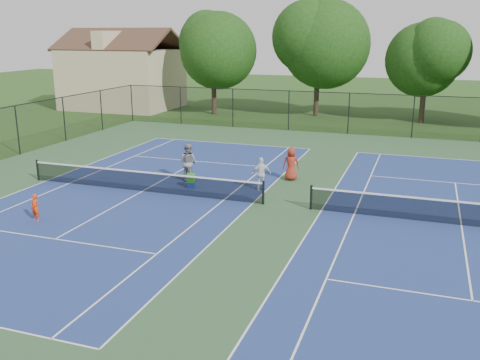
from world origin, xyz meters
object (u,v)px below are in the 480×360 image
(ball_crate, at_px, (191,185))
(ball_hopper, at_px, (191,178))
(instructor, at_px, (188,162))
(tree_back_a, at_px, (213,46))
(clapboard_house, at_px, (123,76))
(child_player, at_px, (35,208))
(bystander_c, at_px, (291,164))
(tree_back_b, at_px, (319,40))
(tree_back_c, at_px, (427,55))
(bystander_a, at_px, (261,174))

(ball_crate, xyz_separation_m, ball_hopper, (0.00, 0.00, 0.35))
(instructor, bearing_deg, tree_back_a, -60.58)
(clapboard_house, relative_size, ball_hopper, 25.80)
(tree_back_a, distance_m, ball_crate, 24.77)
(child_player, distance_m, bystander_c, 12.30)
(child_player, bearing_deg, bystander_c, 58.07)
(tree_back_b, xyz_separation_m, tree_back_c, (9.00, -1.00, -1.11))
(bystander_a, height_order, ball_crate, bystander_a)
(bystander_c, bearing_deg, ball_crate, 16.90)
(tree_back_b, relative_size, ball_crate, 28.90)
(clapboard_house, height_order, ball_crate, clapboard_house)
(tree_back_c, distance_m, bystander_a, 24.37)
(tree_back_b, bearing_deg, clapboard_house, -176.99)
(tree_back_a, xyz_separation_m, bystander_c, (12.11, -19.73, -5.19))
(tree_back_c, relative_size, clapboard_house, 0.78)
(child_player, height_order, bystander_c, bystander_c)
(tree_back_c, distance_m, child_player, 33.45)
(bystander_a, distance_m, ball_hopper, 3.39)
(tree_back_c, bearing_deg, tree_back_b, 173.66)
(clapboard_house, bearing_deg, bystander_a, -47.22)
(instructor, xyz_separation_m, bystander_c, (4.82, 1.89, -0.13))
(tree_back_c, xyz_separation_m, bystander_c, (-5.89, -20.73, -4.64))
(tree_back_a, bearing_deg, tree_back_c, 3.18)
(tree_back_b, bearing_deg, bystander_c, -81.84)
(clapboard_house, relative_size, instructor, 5.56)
(child_player, bearing_deg, bystander_a, 53.67)
(child_player, relative_size, instructor, 0.57)
(ball_crate, bearing_deg, tree_back_b, 87.52)
(tree_back_a, height_order, bystander_c, tree_back_a)
(bystander_a, bearing_deg, tree_back_b, -113.50)
(clapboard_house, distance_m, bystander_a, 31.32)
(child_player, height_order, bystander_a, bystander_a)
(clapboard_house, bearing_deg, ball_hopper, -52.91)
(tree_back_a, distance_m, tree_back_b, 9.24)
(child_player, height_order, instructor, instructor)
(tree_back_b, height_order, ball_crate, tree_back_b)
(instructor, distance_m, bystander_c, 5.17)
(tree_back_a, bearing_deg, child_player, -82.13)
(clapboard_house, height_order, child_player, clapboard_house)
(tree_back_b, distance_m, clapboard_house, 19.35)
(tree_back_a, height_order, tree_back_b, tree_back_b)
(ball_hopper, bearing_deg, tree_back_b, 87.52)
(tree_back_a, relative_size, instructor, 4.71)
(tree_back_a, height_order, ball_crate, tree_back_a)
(instructor, height_order, bystander_a, instructor)
(tree_back_a, height_order, instructor, tree_back_a)
(instructor, distance_m, ball_hopper, 1.35)
(tree_back_c, xyz_separation_m, ball_hopper, (-10.07, -23.72, -4.99))
(tree_back_b, distance_m, ball_crate, 25.57)
(instructor, xyz_separation_m, ball_hopper, (0.63, -1.10, -0.48))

